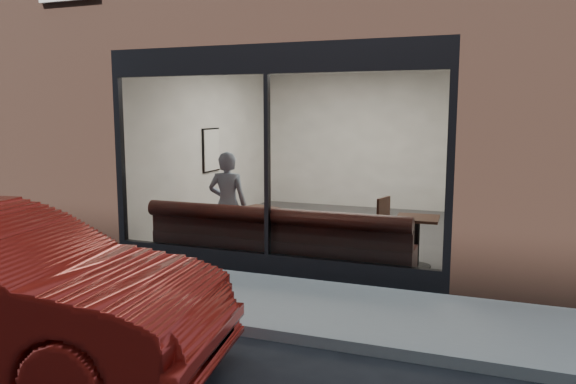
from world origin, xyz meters
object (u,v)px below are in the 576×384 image
at_px(banquette, 278,252).
at_px(person, 228,204).
at_px(cafe_table_left, 257,209).
at_px(cafe_chair_left, 213,228).
at_px(cafe_chair_right, 372,240).
at_px(cafe_table_right, 418,218).

bearing_deg(banquette, person, 162.62).
xyz_separation_m(banquette, person, (-0.98, 0.31, 0.61)).
bearing_deg(cafe_table_left, banquette, -44.92).
bearing_deg(cafe_chair_left, cafe_chair_right, 157.77).
distance_m(banquette, cafe_table_right, 2.11).
relative_size(person, cafe_table_left, 3.10).
height_order(banquette, cafe_table_right, cafe_table_right).
bearing_deg(cafe_chair_left, cafe_table_right, 149.19).
bearing_deg(person, cafe_table_left, -151.73).
bearing_deg(cafe_chair_right, cafe_table_left, 34.86).
bearing_deg(cafe_table_left, cafe_chair_right, 19.81).
relative_size(cafe_table_right, cafe_chair_right, 1.52).
xyz_separation_m(person, cafe_table_left, (0.37, 0.30, -0.10)).
relative_size(banquette, cafe_table_left, 7.40).
bearing_deg(person, banquette, 151.36).
bearing_deg(cafe_table_left, cafe_table_right, 2.36).
xyz_separation_m(banquette, cafe_chair_right, (1.14, 1.24, 0.01)).
xyz_separation_m(person, cafe_chair_right, (2.12, 0.94, -0.60)).
distance_m(banquette, person, 1.20).
distance_m(cafe_table_left, cafe_chair_left, 1.34).
xyz_separation_m(cafe_table_left, cafe_table_right, (2.54, 0.10, 0.00)).
xyz_separation_m(cafe_table_right, cafe_chair_right, (-0.78, 0.53, -0.50)).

